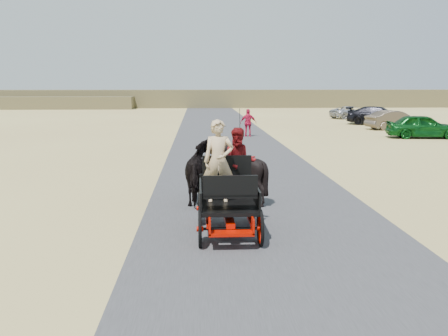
{
  "coord_description": "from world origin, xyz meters",
  "views": [
    {
      "loc": [
        -1.61,
        -8.23,
        3.29
      ],
      "look_at": [
        -0.96,
        4.03,
        1.2
      ],
      "focal_mm": 40.0,
      "sensor_mm": 36.0,
      "label": 1
    }
  ],
  "objects_px": {
    "horse_right": "(241,172)",
    "car_b": "(394,120)",
    "horse_left": "(202,172)",
    "car_a": "(423,126)",
    "car_d": "(352,112)",
    "pedestrian": "(248,123)",
    "car_c": "(379,116)",
    "carriage": "(228,218)"
  },
  "relations": [
    {
      "from": "pedestrian",
      "to": "car_b",
      "type": "bearing_deg",
      "value": -153.64
    },
    {
      "from": "horse_left",
      "to": "car_b",
      "type": "bearing_deg",
      "value": -122.97
    },
    {
      "from": "carriage",
      "to": "pedestrian",
      "type": "relative_size",
      "value": 1.39
    },
    {
      "from": "horse_left",
      "to": "car_d",
      "type": "relative_size",
      "value": 0.48
    },
    {
      "from": "car_c",
      "to": "car_d",
      "type": "xyz_separation_m",
      "value": [
        0.08,
        7.26,
        -0.15
      ]
    },
    {
      "from": "car_a",
      "to": "horse_left",
      "type": "bearing_deg",
      "value": 148.56
    },
    {
      "from": "car_a",
      "to": "car_d",
      "type": "relative_size",
      "value": 1.02
    },
    {
      "from": "horse_right",
      "to": "car_b",
      "type": "xyz_separation_m",
      "value": [
        13.01,
        21.75,
        -0.17
      ]
    },
    {
      "from": "carriage",
      "to": "car_d",
      "type": "bearing_deg",
      "value": 68.8
    },
    {
      "from": "horse_right",
      "to": "car_b",
      "type": "relative_size",
      "value": 0.41
    },
    {
      "from": "car_c",
      "to": "carriage",
      "type": "bearing_deg",
      "value": -178.69
    },
    {
      "from": "pedestrian",
      "to": "horse_left",
      "type": "bearing_deg",
      "value": 84.3
    },
    {
      "from": "horse_right",
      "to": "car_c",
      "type": "distance_m",
      "value": 28.93
    },
    {
      "from": "car_d",
      "to": "pedestrian",
      "type": "bearing_deg",
      "value": 127.1
    },
    {
      "from": "horse_right",
      "to": "car_d",
      "type": "height_order",
      "value": "horse_right"
    },
    {
      "from": "horse_left",
      "to": "horse_right",
      "type": "height_order",
      "value": "horse_right"
    },
    {
      "from": "carriage",
      "to": "pedestrian",
      "type": "bearing_deg",
      "value": 82.98
    },
    {
      "from": "horse_right",
      "to": "car_d",
      "type": "relative_size",
      "value": 0.41
    },
    {
      "from": "pedestrian",
      "to": "car_c",
      "type": "distance_m",
      "value": 14.14
    },
    {
      "from": "car_b",
      "to": "car_d",
      "type": "xyz_separation_m",
      "value": [
        0.38,
        11.2,
        -0.1
      ]
    },
    {
      "from": "car_b",
      "to": "horse_right",
      "type": "bearing_deg",
      "value": 136.38
    },
    {
      "from": "car_c",
      "to": "car_b",
      "type": "bearing_deg",
      "value": -157.23
    },
    {
      "from": "car_d",
      "to": "horse_left",
      "type": "bearing_deg",
      "value": 139.49
    },
    {
      "from": "horse_right",
      "to": "pedestrian",
      "type": "height_order",
      "value": "pedestrian"
    },
    {
      "from": "horse_left",
      "to": "pedestrian",
      "type": "height_order",
      "value": "pedestrian"
    },
    {
      "from": "car_a",
      "to": "car_c",
      "type": "height_order",
      "value": "car_c"
    },
    {
      "from": "carriage",
      "to": "horse_left",
      "type": "relative_size",
      "value": 1.2
    },
    {
      "from": "car_b",
      "to": "car_a",
      "type": "bearing_deg",
      "value": 161.75
    },
    {
      "from": "car_c",
      "to": "car_d",
      "type": "height_order",
      "value": "car_c"
    },
    {
      "from": "pedestrian",
      "to": "car_d",
      "type": "xyz_separation_m",
      "value": [
        11.44,
        15.68,
        -0.28
      ]
    },
    {
      "from": "car_c",
      "to": "horse_right",
      "type": "bearing_deg",
      "value": 179.7
    },
    {
      "from": "pedestrian",
      "to": "carriage",
      "type": "bearing_deg",
      "value": 87.29
    },
    {
      "from": "horse_left",
      "to": "car_a",
      "type": "bearing_deg",
      "value": -130.44
    },
    {
      "from": "car_d",
      "to": "horse_right",
      "type": "bearing_deg",
      "value": 141.11
    },
    {
      "from": "carriage",
      "to": "car_d",
      "type": "height_order",
      "value": "car_d"
    },
    {
      "from": "horse_left",
      "to": "car_b",
      "type": "distance_m",
      "value": 25.93
    },
    {
      "from": "horse_left",
      "to": "pedestrian",
      "type": "bearing_deg",
      "value": -100.0
    },
    {
      "from": "horse_left",
      "to": "pedestrian",
      "type": "distance_m",
      "value": 17.54
    },
    {
      "from": "horse_right",
      "to": "carriage",
      "type": "bearing_deg",
      "value": 79.61
    },
    {
      "from": "car_a",
      "to": "car_b",
      "type": "height_order",
      "value": "car_a"
    },
    {
      "from": "car_c",
      "to": "car_d",
      "type": "relative_size",
      "value": 1.2
    },
    {
      "from": "carriage",
      "to": "car_c",
      "type": "relative_size",
      "value": 0.48
    }
  ]
}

